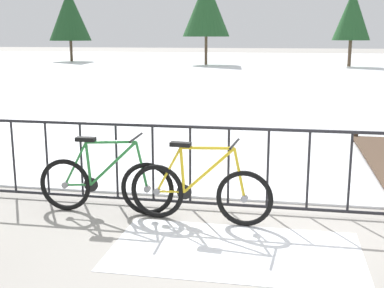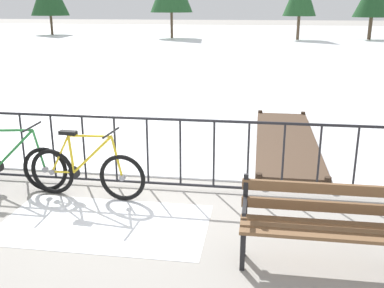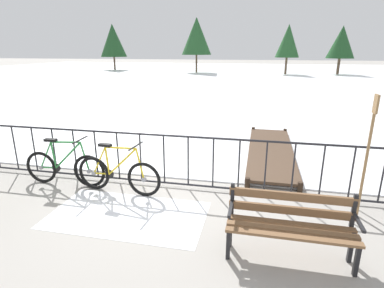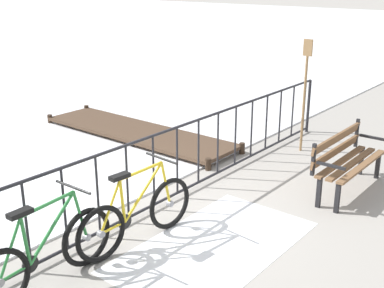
% 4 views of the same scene
% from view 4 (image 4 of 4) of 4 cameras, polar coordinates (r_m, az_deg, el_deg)
% --- Properties ---
extents(ground_plane, '(160.00, 160.00, 0.00)m').
position_cam_4_polar(ground_plane, '(6.82, -4.29, -7.49)').
color(ground_plane, '#9E9991').
extents(snow_patch, '(2.54, 1.41, 0.01)m').
position_cam_4_polar(snow_patch, '(5.96, 2.60, -11.56)').
color(snow_patch, white).
rests_on(snow_patch, ground).
extents(railing_fence, '(9.06, 0.06, 1.07)m').
position_cam_4_polar(railing_fence, '(6.59, -4.41, -3.13)').
color(railing_fence, '#232328').
rests_on(railing_fence, ground).
extents(bicycle_near_railing, '(1.71, 0.52, 0.97)m').
position_cam_4_polar(bicycle_near_railing, '(5.30, -16.33, -12.03)').
color(bicycle_near_railing, black).
rests_on(bicycle_near_railing, ground).
extents(bicycle_second, '(1.71, 0.52, 0.97)m').
position_cam_4_polar(bicycle_second, '(5.89, -6.27, -8.05)').
color(bicycle_second, black).
rests_on(bicycle_second, ground).
extents(park_bench, '(1.60, 0.48, 0.89)m').
position_cam_4_polar(park_bench, '(7.54, 17.13, -1.47)').
color(park_bench, brown).
rests_on(park_bench, ground).
extents(oar_upright, '(0.04, 0.16, 1.98)m').
position_cam_4_polar(oar_upright, '(8.90, 12.76, 6.19)').
color(oar_upright, '#937047').
rests_on(oar_upright, ground).
extents(wooden_dock, '(1.10, 4.29, 0.20)m').
position_cam_4_polar(wooden_dock, '(9.73, -6.26, 1.42)').
color(wooden_dock, '#4C3828').
rests_on(wooden_dock, ground).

